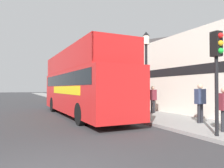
% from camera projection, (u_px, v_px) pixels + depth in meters
% --- Properties ---
extents(ground_plane, '(144.00, 144.00, 0.00)m').
position_uv_depth(ground_plane, '(16.00, 105.00, 23.24)').
color(ground_plane, '#333335').
extents(sidewalk, '(3.51, 108.00, 0.14)m').
position_uv_depth(sidewalk, '(90.00, 104.00, 23.52)').
color(sidewalk, gray).
rests_on(sidewalk, ground_plane).
extents(brick_terrace_rear, '(6.00, 24.71, 7.96)m').
position_uv_depth(brick_terrace_rear, '(109.00, 72.00, 30.82)').
color(brick_terrace_rear, '#935642').
rests_on(brick_terrace_rear, ground_plane).
extents(tour_bus, '(2.73, 11.07, 4.02)m').
position_uv_depth(tour_bus, '(81.00, 87.00, 13.81)').
color(tour_bus, red).
rests_on(tour_bus, ground_plane).
extents(parked_car_ahead_of_bus, '(2.00, 4.40, 1.51)m').
position_uv_depth(parked_car_ahead_of_bus, '(64.00, 98.00, 22.22)').
color(parked_car_ahead_of_bus, navy).
rests_on(parked_car_ahead_of_bus, ground_plane).
extents(pedestrian_nearest, '(0.43, 0.24, 1.65)m').
position_uv_depth(pedestrian_nearest, '(224.00, 105.00, 8.09)').
color(pedestrian_nearest, '#232328').
rests_on(pedestrian_nearest, sidewalk).
extents(pedestrian_second, '(0.48, 0.26, 1.82)m').
position_uv_depth(pedestrian_second, '(200.00, 99.00, 10.10)').
color(pedestrian_second, '#232328').
rests_on(pedestrian_second, sidewalk).
extents(pedestrian_third, '(0.46, 0.25, 1.75)m').
position_uv_depth(pedestrian_third, '(153.00, 97.00, 14.13)').
color(pedestrian_third, '#232328').
rests_on(pedestrian_third, sidewalk).
extents(traffic_signal, '(0.28, 0.42, 3.54)m').
position_uv_depth(traffic_signal, '(217.00, 59.00, 7.39)').
color(traffic_signal, black).
rests_on(traffic_signal, sidewalk).
extents(lamp_post_nearest, '(0.35, 0.35, 4.58)m').
position_uv_depth(lamp_post_nearest, '(146.00, 58.00, 11.41)').
color(lamp_post_nearest, black).
rests_on(lamp_post_nearest, sidewalk).
extents(lamp_post_second, '(0.35, 0.35, 5.00)m').
position_uv_depth(lamp_post_second, '(89.00, 69.00, 20.44)').
color(lamp_post_second, black).
rests_on(lamp_post_second, sidewalk).
extents(lamp_post_third, '(0.35, 0.35, 4.59)m').
position_uv_depth(lamp_post_third, '(65.00, 76.00, 29.35)').
color(lamp_post_third, black).
rests_on(lamp_post_third, sidewalk).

